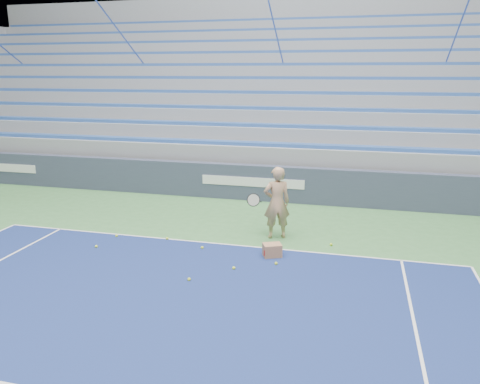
{
  "coord_description": "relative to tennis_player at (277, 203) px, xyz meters",
  "views": [
    {
      "loc": [
        3.08,
        2.13,
        3.89
      ],
      "look_at": [
        0.46,
        12.38,
        1.15
      ],
      "focal_mm": 35.0,
      "sensor_mm": 36.0,
      "label": 1
    }
  ],
  "objects": [
    {
      "name": "tennis_ball_0",
      "position": [
        -0.49,
        -2.08,
        -0.84
      ],
      "size": [
        0.07,
        0.07,
        0.07
      ],
      "primitive_type": "sphere",
      "color": "#D5EB30",
      "rests_on": "ground"
    },
    {
      "name": "bleachers",
      "position": [
        -1.29,
        8.94,
        1.49
      ],
      "size": [
        31.0,
        9.15,
        7.3
      ],
      "color": "gray",
      "rests_on": "ground"
    },
    {
      "name": "ball_box",
      "position": [
        0.13,
        -1.21,
        -0.73
      ],
      "size": [
        0.47,
        0.43,
        0.29
      ],
      "color": "#9F6F4D",
      "rests_on": "ground"
    },
    {
      "name": "tennis_ball_6",
      "position": [
        0.29,
        -1.64,
        -0.84
      ],
      "size": [
        0.07,
        0.07,
        0.07
      ],
      "primitive_type": "sphere",
      "color": "#D5EB30",
      "rests_on": "ground"
    },
    {
      "name": "tennis_ball_4",
      "position": [
        -2.48,
        -0.81,
        -0.84
      ],
      "size": [
        0.07,
        0.07,
        0.07
      ],
      "primitive_type": "sphere",
      "color": "#D5EB30",
      "rests_on": "ground"
    },
    {
      "name": "tennis_player",
      "position": [
        0.0,
        0.0,
        0.0
      ],
      "size": [
        0.98,
        0.93,
        1.74
      ],
      "color": "tan",
      "rests_on": "ground"
    },
    {
      "name": "tennis_ball_7",
      "position": [
        -1.19,
        -2.81,
        -0.84
      ],
      "size": [
        0.07,
        0.07,
        0.07
      ],
      "primitive_type": "sphere",
      "color": "#D5EB30",
      "rests_on": "ground"
    },
    {
      "name": "tennis_ball_5",
      "position": [
        1.33,
        -0.24,
        -0.84
      ],
      "size": [
        0.07,
        0.07,
        0.07
      ],
      "primitive_type": "sphere",
      "color": "#D5EB30",
      "rests_on": "ground"
    },
    {
      "name": "tennis_ball_2",
      "position": [
        -3.74,
        -0.93,
        -0.84
      ],
      "size": [
        0.07,
        0.07,
        0.07
      ],
      "primitive_type": "sphere",
      "color": "#D5EB30",
      "rests_on": "ground"
    },
    {
      "name": "sponsor_barrier",
      "position": [
        -1.28,
        3.22,
        -0.32
      ],
      "size": [
        30.0,
        0.32,
        1.1
      ],
      "color": "#353C51",
      "rests_on": "ground"
    },
    {
      "name": "tennis_ball_1",
      "position": [
        -3.83,
        -1.69,
        -0.84
      ],
      "size": [
        0.07,
        0.07,
        0.07
      ],
      "primitive_type": "sphere",
      "color": "#D5EB30",
      "rests_on": "ground"
    },
    {
      "name": "tennis_ball_3",
      "position": [
        -1.48,
        -1.17,
        -0.84
      ],
      "size": [
        0.07,
        0.07,
        0.07
      ],
      "primitive_type": "sphere",
      "color": "#D5EB30",
      "rests_on": "ground"
    }
  ]
}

